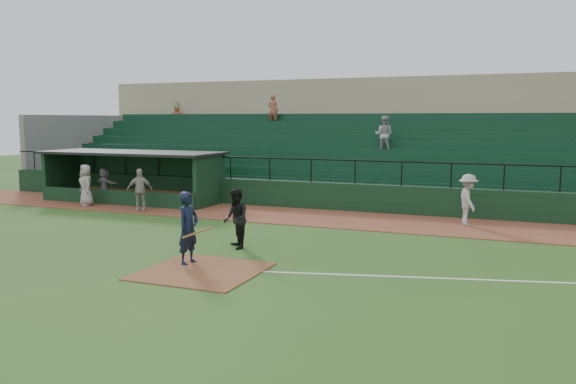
% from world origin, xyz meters
% --- Properties ---
extents(ground, '(90.00, 90.00, 0.00)m').
position_xyz_m(ground, '(0.00, 0.00, 0.00)').
color(ground, '#2A501A').
rests_on(ground, ground).
extents(warning_track, '(40.00, 4.00, 0.03)m').
position_xyz_m(warning_track, '(0.00, 8.00, 0.01)').
color(warning_track, brown).
rests_on(warning_track, ground).
extents(home_plate_dirt, '(3.00, 3.00, 0.03)m').
position_xyz_m(home_plate_dirt, '(0.00, -1.00, 0.01)').
color(home_plate_dirt, brown).
rests_on(home_plate_dirt, ground).
extents(foul_line, '(17.49, 4.44, 0.01)m').
position_xyz_m(foul_line, '(8.00, 1.20, 0.01)').
color(foul_line, white).
rests_on(foul_line, ground).
extents(stadium_structure, '(38.00, 13.08, 6.40)m').
position_xyz_m(stadium_structure, '(-0.00, 16.46, 2.30)').
color(stadium_structure, black).
rests_on(stadium_structure, ground).
extents(dugout, '(8.90, 3.20, 2.42)m').
position_xyz_m(dugout, '(-9.75, 9.56, 1.33)').
color(dugout, black).
rests_on(dugout, ground).
extents(batter_at_plate, '(1.07, 0.78, 2.01)m').
position_xyz_m(batter_at_plate, '(-0.73, -0.44, 1.00)').
color(batter_at_plate, black).
rests_on(batter_at_plate, ground).
extents(umpire, '(1.11, 1.14, 1.86)m').
position_xyz_m(umpire, '(-0.45, 1.81, 0.93)').
color(umpire, black).
rests_on(umpire, ground).
extents(runner, '(1.09, 1.40, 1.91)m').
position_xyz_m(runner, '(5.83, 8.42, 0.99)').
color(runner, '#ADA8A2').
rests_on(runner, warning_track).
extents(dugout_player_a, '(1.15, 0.92, 1.82)m').
position_xyz_m(dugout_player_a, '(-7.58, 6.70, 0.94)').
color(dugout_player_a, '#ABA5A0').
rests_on(dugout_player_a, warning_track).
extents(dugout_player_b, '(1.10, 0.98, 1.88)m').
position_xyz_m(dugout_player_b, '(-10.77, 7.06, 0.97)').
color(dugout_player_b, '#A19C97').
rests_on(dugout_player_b, warning_track).
extents(dugout_player_c, '(1.57, 0.93, 1.62)m').
position_xyz_m(dugout_player_c, '(-11.00, 8.63, 0.84)').
color(dugout_player_c, gray).
rests_on(dugout_player_c, warning_track).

